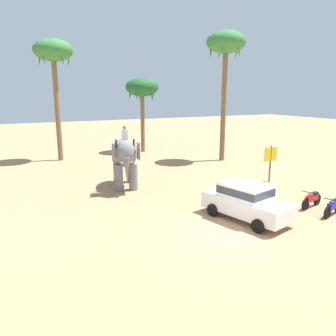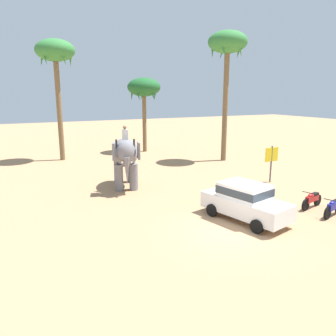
{
  "view_description": "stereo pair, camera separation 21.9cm",
  "coord_description": "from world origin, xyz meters",
  "px_view_note": "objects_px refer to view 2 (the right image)",
  "views": [
    {
      "loc": [
        -8.16,
        -10.34,
        5.69
      ],
      "look_at": [
        0.05,
        5.75,
        1.6
      ],
      "focal_mm": 35.25,
      "sensor_mm": 36.0,
      "label": 1
    },
    {
      "loc": [
        -7.97,
        -10.43,
        5.69
      ],
      "look_at": [
        0.05,
        5.75,
        1.6
      ],
      "focal_mm": 35.25,
      "sensor_mm": 36.0,
      "label": 2
    }
  ],
  "objects_px": {
    "elephant_with_mahout": "(125,156)",
    "palm_tree_near_hut": "(144,89)",
    "motorcycle_mid_row": "(312,199)",
    "motorcycle_second_in_row": "(334,207)",
    "signboard_yellow": "(272,157)",
    "car_sedan_foreground": "(245,200)",
    "palm_tree_left_of_road": "(55,55)",
    "palm_tree_behind_elephant": "(227,48)"
  },
  "relations": [
    {
      "from": "motorcycle_second_in_row",
      "to": "palm_tree_behind_elephant",
      "type": "xyz_separation_m",
      "value": [
        3.31,
        13.41,
        8.85
      ]
    },
    {
      "from": "motorcycle_mid_row",
      "to": "palm_tree_left_of_road",
      "type": "distance_m",
      "value": 22.34
    },
    {
      "from": "car_sedan_foreground",
      "to": "palm_tree_left_of_road",
      "type": "distance_m",
      "value": 20.55
    },
    {
      "from": "signboard_yellow",
      "to": "palm_tree_near_hut",
      "type": "bearing_deg",
      "value": 101.02
    },
    {
      "from": "elephant_with_mahout",
      "to": "palm_tree_near_hut",
      "type": "bearing_deg",
      "value": 62.39
    },
    {
      "from": "palm_tree_near_hut",
      "to": "signboard_yellow",
      "type": "bearing_deg",
      "value": -78.98
    },
    {
      "from": "motorcycle_mid_row",
      "to": "palm_tree_behind_elephant",
      "type": "relative_size",
      "value": 0.17
    },
    {
      "from": "car_sedan_foreground",
      "to": "signboard_yellow",
      "type": "relative_size",
      "value": 1.82
    },
    {
      "from": "car_sedan_foreground",
      "to": "motorcycle_mid_row",
      "type": "distance_m",
      "value": 4.09
    },
    {
      "from": "motorcycle_second_in_row",
      "to": "car_sedan_foreground",
      "type": "bearing_deg",
      "value": 158.98
    },
    {
      "from": "car_sedan_foreground",
      "to": "palm_tree_behind_elephant",
      "type": "bearing_deg",
      "value": 58.29
    },
    {
      "from": "elephant_with_mahout",
      "to": "palm_tree_behind_elephant",
      "type": "xyz_separation_m",
      "value": [
        10.43,
        4.29,
        7.33
      ]
    },
    {
      "from": "car_sedan_foreground",
      "to": "motorcycle_mid_row",
      "type": "xyz_separation_m",
      "value": [
        4.05,
        -0.29,
        -0.46
      ]
    },
    {
      "from": "car_sedan_foreground",
      "to": "palm_tree_near_hut",
      "type": "relative_size",
      "value": 0.61
    },
    {
      "from": "palm_tree_near_hut",
      "to": "elephant_with_mahout",
      "type": "bearing_deg",
      "value": -117.61
    },
    {
      "from": "motorcycle_mid_row",
      "to": "signboard_yellow",
      "type": "bearing_deg",
      "value": 70.26
    },
    {
      "from": "motorcycle_second_in_row",
      "to": "motorcycle_mid_row",
      "type": "bearing_deg",
      "value": 88.72
    },
    {
      "from": "car_sedan_foreground",
      "to": "palm_tree_near_hut",
      "type": "height_order",
      "value": "palm_tree_near_hut"
    },
    {
      "from": "elephant_with_mahout",
      "to": "motorcycle_mid_row",
      "type": "relative_size",
      "value": 2.26
    },
    {
      "from": "motorcycle_mid_row",
      "to": "signboard_yellow",
      "type": "distance_m",
      "value": 5.22
    },
    {
      "from": "elephant_with_mahout",
      "to": "palm_tree_left_of_road",
      "type": "height_order",
      "value": "palm_tree_left_of_road"
    },
    {
      "from": "palm_tree_near_hut",
      "to": "motorcycle_mid_row",
      "type": "bearing_deg",
      "value": -86.66
    },
    {
      "from": "motorcycle_second_in_row",
      "to": "motorcycle_mid_row",
      "type": "distance_m",
      "value": 1.26
    },
    {
      "from": "car_sedan_foreground",
      "to": "elephant_with_mahout",
      "type": "height_order",
      "value": "elephant_with_mahout"
    },
    {
      "from": "car_sedan_foreground",
      "to": "palm_tree_behind_elephant",
      "type": "relative_size",
      "value": 0.41
    },
    {
      "from": "motorcycle_mid_row",
      "to": "palm_tree_left_of_road",
      "type": "relative_size",
      "value": 0.18
    },
    {
      "from": "elephant_with_mahout",
      "to": "motorcycle_second_in_row",
      "type": "height_order",
      "value": "elephant_with_mahout"
    },
    {
      "from": "motorcycle_second_in_row",
      "to": "motorcycle_mid_row",
      "type": "xyz_separation_m",
      "value": [
        0.03,
        1.26,
        0.0
      ]
    },
    {
      "from": "car_sedan_foreground",
      "to": "motorcycle_second_in_row",
      "type": "relative_size",
      "value": 2.48
    },
    {
      "from": "elephant_with_mahout",
      "to": "motorcycle_mid_row",
      "type": "height_order",
      "value": "elephant_with_mahout"
    },
    {
      "from": "elephant_with_mahout",
      "to": "palm_tree_behind_elephant",
      "type": "bearing_deg",
      "value": 22.36
    },
    {
      "from": "palm_tree_near_hut",
      "to": "signboard_yellow",
      "type": "xyz_separation_m",
      "value": [
        2.84,
        -14.6,
        -4.43
      ]
    },
    {
      "from": "palm_tree_behind_elephant",
      "to": "signboard_yellow",
      "type": "bearing_deg",
      "value": -101.97
    },
    {
      "from": "signboard_yellow",
      "to": "elephant_with_mahout",
      "type": "bearing_deg",
      "value": 160.79
    },
    {
      "from": "car_sedan_foreground",
      "to": "motorcycle_second_in_row",
      "type": "height_order",
      "value": "car_sedan_foreground"
    },
    {
      "from": "elephant_with_mahout",
      "to": "palm_tree_left_of_road",
      "type": "relative_size",
      "value": 0.4
    },
    {
      "from": "elephant_with_mahout",
      "to": "motorcycle_mid_row",
      "type": "distance_m",
      "value": 10.74
    },
    {
      "from": "palm_tree_near_hut",
      "to": "palm_tree_left_of_road",
      "type": "xyz_separation_m",
      "value": [
        -8.13,
        -0.82,
        2.65
      ]
    },
    {
      "from": "elephant_with_mahout",
      "to": "signboard_yellow",
      "type": "bearing_deg",
      "value": -19.21
    },
    {
      "from": "car_sedan_foreground",
      "to": "signboard_yellow",
      "type": "distance_m",
      "value": 7.35
    },
    {
      "from": "palm_tree_left_of_road",
      "to": "signboard_yellow",
      "type": "xyz_separation_m",
      "value": [
        10.98,
        -13.79,
        -7.07
      ]
    },
    {
      "from": "elephant_with_mahout",
      "to": "signboard_yellow",
      "type": "height_order",
      "value": "elephant_with_mahout"
    }
  ]
}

